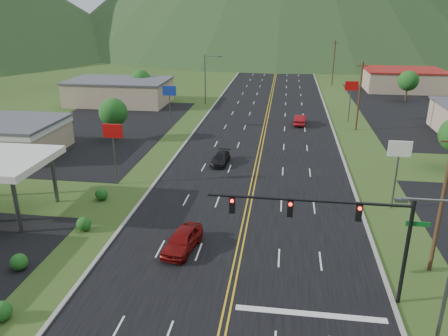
# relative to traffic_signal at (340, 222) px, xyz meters

# --- Properties ---
(traffic_signal) EXTENTS (13.10, 0.43, 7.00)m
(traffic_signal) POSITION_rel_traffic_signal_xyz_m (0.00, 0.00, 0.00)
(traffic_signal) COLOR black
(traffic_signal) RESTS_ON ground
(streetlight_east) EXTENTS (3.28, 0.25, 9.00)m
(streetlight_east) POSITION_rel_traffic_signal_xyz_m (4.70, -4.00, -0.15)
(streetlight_east) COLOR #59595E
(streetlight_east) RESTS_ON ground
(streetlight_west) EXTENTS (3.28, 0.25, 9.00)m
(streetlight_west) POSITION_rel_traffic_signal_xyz_m (-18.16, 56.00, -0.15)
(streetlight_west) COLOR #59595E
(streetlight_west) RESTS_ON ground
(building_west_mid) EXTENTS (14.40, 10.40, 4.10)m
(building_west_mid) POSITION_rel_traffic_signal_xyz_m (-38.48, 24.00, -3.06)
(building_west_mid) COLOR tan
(building_west_mid) RESTS_ON ground
(building_west_far) EXTENTS (18.40, 11.40, 4.50)m
(building_west_far) POSITION_rel_traffic_signal_xyz_m (-34.48, 54.00, -3.07)
(building_west_far) COLOR tan
(building_west_far) RESTS_ON ground
(building_east_far) EXTENTS (16.40, 12.40, 4.50)m
(building_east_far) POSITION_rel_traffic_signal_xyz_m (21.52, 76.00, -3.07)
(building_east_far) COLOR tan
(building_east_far) RESTS_ON ground
(pole_sign_west_a) EXTENTS (2.00, 0.18, 6.40)m
(pole_sign_west_a) POSITION_rel_traffic_signal_xyz_m (-20.48, 16.00, -0.28)
(pole_sign_west_a) COLOR #59595E
(pole_sign_west_a) RESTS_ON ground
(pole_sign_west_b) EXTENTS (2.00, 0.18, 6.40)m
(pole_sign_west_b) POSITION_rel_traffic_signal_xyz_m (-20.48, 38.00, -0.28)
(pole_sign_west_b) COLOR #59595E
(pole_sign_west_b) RESTS_ON ground
(pole_sign_east_a) EXTENTS (2.00, 0.18, 6.40)m
(pole_sign_east_a) POSITION_rel_traffic_signal_xyz_m (6.52, 14.00, -0.28)
(pole_sign_east_a) COLOR #59595E
(pole_sign_east_a) RESTS_ON ground
(pole_sign_east_b) EXTENTS (2.00, 0.18, 6.40)m
(pole_sign_east_b) POSITION_rel_traffic_signal_xyz_m (6.52, 46.00, -0.28)
(pole_sign_east_b) COLOR #59595E
(pole_sign_east_b) RESTS_ON ground
(tree_west_a) EXTENTS (3.84, 3.84, 5.82)m
(tree_west_a) POSITION_rel_traffic_signal_xyz_m (-26.48, 31.00, -1.44)
(tree_west_a) COLOR #382314
(tree_west_a) RESTS_ON ground
(tree_west_b) EXTENTS (3.84, 3.84, 5.82)m
(tree_west_b) POSITION_rel_traffic_signal_xyz_m (-31.48, 58.00, -1.44)
(tree_west_b) COLOR #382314
(tree_west_b) RESTS_ON ground
(tree_east_b) EXTENTS (3.84, 3.84, 5.82)m
(tree_east_b) POSITION_rel_traffic_signal_xyz_m (19.52, 64.00, -1.44)
(tree_east_b) COLOR #382314
(tree_east_b) RESTS_ON ground
(utility_pole_a) EXTENTS (1.60, 0.28, 10.00)m
(utility_pole_a) POSITION_rel_traffic_signal_xyz_m (7.02, 4.00, -0.20)
(utility_pole_a) COLOR #382314
(utility_pole_a) RESTS_ON ground
(utility_pole_b) EXTENTS (1.60, 0.28, 10.00)m
(utility_pole_b) POSITION_rel_traffic_signal_xyz_m (7.02, 41.00, -0.20)
(utility_pole_b) COLOR #382314
(utility_pole_b) RESTS_ON ground
(utility_pole_c) EXTENTS (1.60, 0.28, 10.00)m
(utility_pole_c) POSITION_rel_traffic_signal_xyz_m (7.02, 81.00, -0.20)
(utility_pole_c) COLOR #382314
(utility_pole_c) RESTS_ON ground
(utility_pole_d) EXTENTS (1.60, 0.28, 10.00)m
(utility_pole_d) POSITION_rel_traffic_signal_xyz_m (7.02, 121.00, -0.20)
(utility_pole_d) COLOR #382314
(utility_pole_d) RESTS_ON ground
(car_red_near) EXTENTS (2.72, 5.05, 1.63)m
(car_red_near) POSITION_rel_traffic_signal_xyz_m (-10.75, 4.16, -4.51)
(car_red_near) COLOR maroon
(car_red_near) RESTS_ON ground
(car_dark_mid) EXTENTS (2.06, 4.42, 1.25)m
(car_dark_mid) POSITION_rel_traffic_signal_xyz_m (-10.72, 23.44, -4.71)
(car_dark_mid) COLOR black
(car_dark_mid) RESTS_ON ground
(car_red_far) EXTENTS (2.01, 4.82, 1.55)m
(car_red_far) POSITION_rel_traffic_signal_xyz_m (-1.16, 42.90, -4.55)
(car_red_far) COLOR maroon
(car_red_far) RESTS_ON ground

